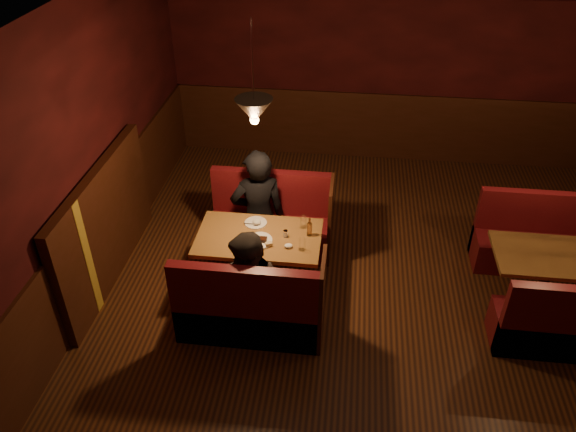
# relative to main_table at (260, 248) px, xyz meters

# --- Properties ---
(room) EXTENTS (6.02, 7.02, 2.92)m
(room) POSITION_rel_main_table_xyz_m (0.99, -0.33, 0.53)
(room) COLOR black
(room) RESTS_ON ground
(main_table) EXTENTS (1.27, 0.77, 0.89)m
(main_table) POSITION_rel_main_table_xyz_m (0.00, 0.00, 0.00)
(main_table) COLOR brown
(main_table) RESTS_ON ground
(main_bench_far) EXTENTS (1.39, 0.50, 0.95)m
(main_bench_far) POSITION_rel_main_table_xyz_m (0.01, 0.72, -0.22)
(main_bench_far) COLOR #540C12
(main_bench_far) RESTS_ON ground
(main_bench_near) EXTENTS (1.39, 0.50, 0.95)m
(main_bench_near) POSITION_rel_main_table_xyz_m (0.01, -0.72, -0.22)
(main_bench_near) COLOR #540C12
(main_bench_near) RESTS_ON ground
(second_table) EXTENTS (1.10, 0.71, 0.62)m
(second_table) POSITION_rel_main_table_xyz_m (2.90, 0.11, -0.06)
(second_table) COLOR brown
(second_table) RESTS_ON ground
(second_bench_far) EXTENTS (1.22, 0.46, 0.87)m
(second_bench_far) POSITION_rel_main_table_xyz_m (2.93, 0.77, -0.24)
(second_bench_far) COLOR #540C12
(second_bench_far) RESTS_ON ground
(second_bench_near) EXTENTS (1.22, 0.46, 0.87)m
(second_bench_near) POSITION_rel_main_table_xyz_m (2.93, -0.55, -0.24)
(second_bench_near) COLOR #540C12
(second_bench_near) RESTS_ON ground
(diner_a) EXTENTS (0.70, 0.56, 1.68)m
(diner_a) POSITION_rel_main_table_xyz_m (-0.12, 0.60, 0.32)
(diner_a) COLOR black
(diner_a) RESTS_ON ground
(diner_b) EXTENTS (0.87, 0.78, 1.48)m
(diner_b) POSITION_rel_main_table_xyz_m (0.02, -0.65, 0.22)
(diner_b) COLOR black
(diner_b) RESTS_ON ground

